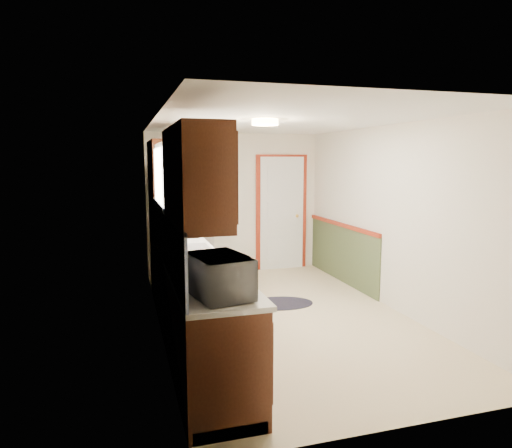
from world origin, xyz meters
TOP-DOWN VIEW (x-y plane):
  - room_shell at (0.00, 0.00)m, footprint 3.20×5.20m
  - kitchen_run at (-1.24, -0.29)m, footprint 0.63×4.00m
  - back_wall_trim at (0.99, 2.21)m, footprint 1.12×2.30m
  - ceiling_fixture at (-0.30, -0.20)m, footprint 0.30×0.30m
  - microwave at (-1.20, -1.95)m, footprint 0.42×0.61m
  - refrigerator at (-0.95, 1.92)m, footprint 0.80×0.79m
  - rug at (0.14, 0.50)m, footprint 0.99×0.73m
  - cooktop at (-1.19, 0.96)m, footprint 0.53×0.64m

SIDE VIEW (x-z plane):
  - rug at x=0.14m, z-range 0.00..0.01m
  - kitchen_run at x=-1.24m, z-range -0.29..1.91m
  - back_wall_trim at x=0.99m, z-range -0.15..1.93m
  - refrigerator at x=-0.95m, z-range 0.00..1.88m
  - cooktop at x=-1.19m, z-range 0.94..0.96m
  - microwave at x=-1.20m, z-range 0.94..1.32m
  - room_shell at x=0.00m, z-range -0.06..2.46m
  - ceiling_fixture at x=-0.30m, z-range 2.33..2.39m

